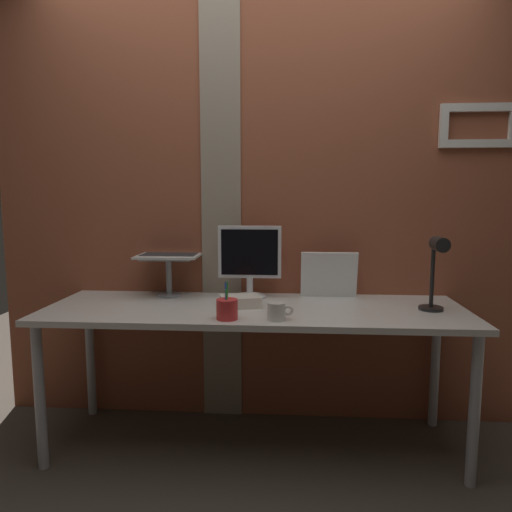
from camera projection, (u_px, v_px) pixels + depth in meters
ground_plane at (253, 446)px, 2.49m from camera, size 6.00×6.00×0.00m
brick_wall_back at (259, 196)px, 2.76m from camera, size 3.06×0.16×2.61m
desk at (255, 320)px, 2.43m from camera, size 2.13×0.70×0.75m
monitor at (250, 257)px, 2.62m from camera, size 0.35×0.18×0.40m
laptop_stand at (169, 270)px, 2.67m from camera, size 0.28×0.22×0.22m
laptop at (171, 247)px, 2.71m from camera, size 0.34×0.28×0.20m
whiteboard_panel at (329, 275)px, 2.63m from camera, size 0.31×0.07×0.26m
desk_lamp at (436, 266)px, 2.28m from camera, size 0.12×0.20×0.37m
pen_cup at (227, 309)px, 2.18m from camera, size 0.10×0.10×0.18m
coffee_mug at (277, 311)px, 2.16m from camera, size 0.12×0.08×0.08m
paper_clutter_stack at (240, 301)px, 2.42m from camera, size 0.23×0.18×0.06m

